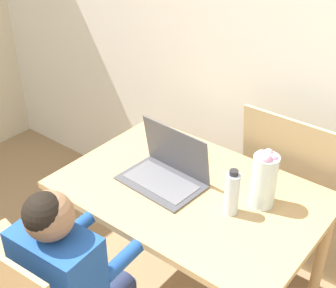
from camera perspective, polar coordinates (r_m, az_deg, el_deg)
wall_back at (r=2.25m, az=15.19°, el=12.51°), size 6.40×0.05×2.50m
dining_table at (r=2.09m, az=2.70°, el=-7.53°), size 1.12×0.76×0.72m
person_seated at (r=1.79m, az=-11.76°, el=-15.33°), size 0.34×0.44×1.06m
laptop at (r=2.06m, az=-0.09°, el=-3.06°), size 0.38×0.26×0.24m
flower_vase at (r=1.92m, az=11.66°, el=-4.12°), size 0.10×0.10×0.26m
water_bottle at (r=1.87m, az=7.81°, el=-5.95°), size 0.06×0.06×0.20m
cardboard_panel at (r=2.41m, az=18.31°, el=-7.93°), size 0.88×0.15×0.95m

